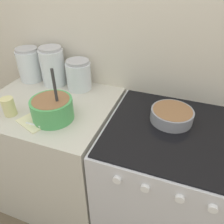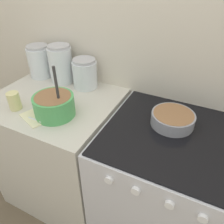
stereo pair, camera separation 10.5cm
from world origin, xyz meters
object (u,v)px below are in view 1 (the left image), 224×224
(storage_jar_middle, at_px, (53,69))
(storage_jar_right, at_px, (79,77))
(stove, at_px, (163,185))
(storage_jar_left, at_px, (30,67))
(baking_pan, at_px, (172,115))
(mixing_bowl, at_px, (52,108))
(tin_can, at_px, (9,107))

(storage_jar_middle, xyz_separation_m, storage_jar_right, (0.20, 0.00, -0.03))
(stove, xyz_separation_m, storage_jar_left, (-1.09, 0.24, 0.57))
(storage_jar_left, bearing_deg, baking_pan, -8.93)
(mixing_bowl, height_order, tin_can, mixing_bowl)
(stove, bearing_deg, storage_jar_middle, 164.77)
(mixing_bowl, distance_m, storage_jar_middle, 0.44)
(stove, height_order, mixing_bowl, mixing_bowl)
(baking_pan, xyz_separation_m, tin_can, (-0.89, -0.26, 0.02))
(stove, distance_m, mixing_bowl, 0.87)
(baking_pan, distance_m, tin_can, 0.93)
(storage_jar_left, bearing_deg, storage_jar_middle, 0.00)
(mixing_bowl, bearing_deg, baking_pan, 18.26)
(storage_jar_left, bearing_deg, mixing_bowl, -41.44)
(baking_pan, distance_m, storage_jar_left, 1.08)
(mixing_bowl, distance_m, baking_pan, 0.67)
(mixing_bowl, bearing_deg, storage_jar_middle, 120.98)
(mixing_bowl, xyz_separation_m, baking_pan, (0.63, 0.21, -0.03))
(mixing_bowl, distance_m, tin_can, 0.26)
(stove, bearing_deg, storage_jar_left, 167.46)
(storage_jar_middle, height_order, storage_jar_right, storage_jar_middle)
(tin_can, bearing_deg, storage_jar_right, 61.60)
(storage_jar_left, relative_size, storage_jar_right, 1.18)
(storage_jar_middle, bearing_deg, stove, -15.23)
(storage_jar_right, bearing_deg, storage_jar_left, -180.00)
(stove, xyz_separation_m, storage_jar_right, (-0.69, 0.24, 0.56))
(stove, distance_m, storage_jar_left, 1.26)
(baking_pan, xyz_separation_m, storage_jar_right, (-0.66, 0.17, 0.05))
(storage_jar_middle, xyz_separation_m, tin_can, (-0.03, -0.43, -0.06))
(storage_jar_middle, bearing_deg, tin_can, -94.35)
(mixing_bowl, bearing_deg, stove, 11.25)
(storage_jar_right, bearing_deg, baking_pan, -14.17)
(mixing_bowl, relative_size, baking_pan, 1.32)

